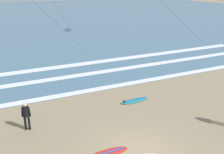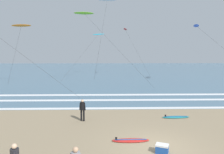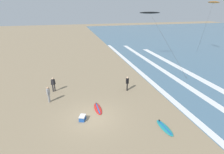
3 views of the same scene
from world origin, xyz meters
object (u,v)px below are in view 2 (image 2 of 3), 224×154
at_px(surfboard_left_pile, 176,117).
at_px(kite_blue_distant_high, 197,26).
at_px(kite_red_far_left, 125,29).
at_px(kite_orange_far_right, 21,26).
at_px(kite_cyan_mid_center, 98,35).
at_px(surfboard_foreground_flat, 131,140).
at_px(kite_white_high_left, 107,0).
at_px(surfer_left_far, 82,108).
at_px(kite_lime_low_near, 84,14).
at_px(cooler_box, 162,149).

height_order(surfboard_left_pile, kite_blue_distant_high, kite_blue_distant_high).
relative_size(kite_red_far_left, kite_orange_far_right, 1.09).
xyz_separation_m(kite_cyan_mid_center, kite_orange_far_right, (-11.26, -15.90, -0.02)).
relative_size(surfboard_left_pile, kite_blue_distant_high, 0.20).
relative_size(surfboard_foreground_flat, kite_white_high_left, 0.15).
relative_size(surfer_left_far, kite_orange_far_right, 0.17).
xyz_separation_m(surfboard_left_pile, kite_lime_low_near, (-8.86, 19.76, 11.19)).
height_order(surfer_left_far, kite_blue_distant_high, kite_blue_distant_high).
bearing_deg(kite_cyan_mid_center, kite_white_high_left, -80.47).
relative_size(kite_white_high_left, kite_orange_far_right, 1.51).
distance_m(surfboard_left_pile, kite_lime_low_near, 24.38).
distance_m(surfboard_foreground_flat, cooler_box, 2.07).
bearing_deg(kite_white_high_left, surfboard_left_pile, -76.94).
height_order(kite_cyan_mid_center, cooler_box, kite_cyan_mid_center).
bearing_deg(cooler_box, kite_orange_far_right, 123.00).
distance_m(kite_lime_low_near, cooler_box, 28.68).
distance_m(surfboard_left_pile, kite_blue_distant_high, 23.80).
distance_m(surfer_left_far, kite_orange_far_right, 23.71).
relative_size(surfboard_left_pile, kite_white_high_left, 0.15).
xyz_separation_m(kite_cyan_mid_center, kite_blue_distant_high, (16.59, -14.60, 0.18)).
xyz_separation_m(surfboard_foreground_flat, cooler_box, (1.40, -1.51, 0.18)).
relative_size(surfer_left_far, kite_lime_low_near, 0.13).
relative_size(kite_white_high_left, kite_cyan_mid_center, 1.07).
bearing_deg(kite_white_high_left, surfboard_foreground_flat, -87.46).
bearing_deg(kite_red_far_left, kite_orange_far_right, -143.34).
relative_size(surfer_left_far, kite_red_far_left, 0.16).
bearing_deg(kite_cyan_mid_center, cooler_box, -83.47).
bearing_deg(surfboard_foreground_flat, surfboard_left_pile, 48.21).
distance_m(surfboard_foreground_flat, kite_cyan_mid_center, 40.03).
bearing_deg(kite_red_far_left, kite_lime_low_near, -123.37).
height_order(kite_white_high_left, cooler_box, kite_white_high_left).
distance_m(surfer_left_far, kite_lime_low_near, 22.92).
bearing_deg(surfboard_left_pile, cooler_box, -113.40).
xyz_separation_m(surfboard_foreground_flat, kite_cyan_mid_center, (-3.22, 38.84, 9.11)).
bearing_deg(kite_red_far_left, surfer_left_far, -100.33).
xyz_separation_m(kite_cyan_mid_center, kite_red_far_left, (5.93, -3.10, 0.83)).
relative_size(surfboard_left_pile, cooler_box, 2.88).
xyz_separation_m(kite_lime_low_near, kite_white_high_left, (3.69, 2.51, 2.67)).
bearing_deg(surfboard_foreground_flat, cooler_box, -47.14).
xyz_separation_m(kite_white_high_left, kite_red_far_left, (3.90, 9.02, -3.92)).
xyz_separation_m(surfboard_foreground_flat, kite_orange_far_right, (-14.48, 22.94, 9.10)).
xyz_separation_m(surfboard_left_pile, kite_orange_far_right, (-18.46, 18.49, 9.10)).
distance_m(kite_cyan_mid_center, kite_orange_far_right, 19.48).
bearing_deg(surfer_left_far, kite_red_far_left, 79.67).
distance_m(kite_white_high_left, kite_blue_distant_high, 15.45).
relative_size(kite_red_far_left, kite_blue_distant_high, 0.97).
bearing_deg(surfer_left_far, kite_cyan_mid_center, 90.19).
bearing_deg(kite_red_far_left, kite_blue_distant_high, -47.17).
xyz_separation_m(kite_orange_far_right, kite_blue_distant_high, (27.84, 1.30, 0.20)).
height_order(kite_lime_low_near, cooler_box, kite_lime_low_near).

